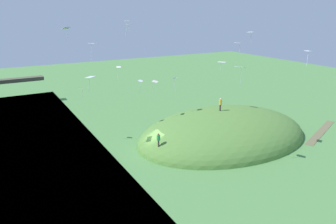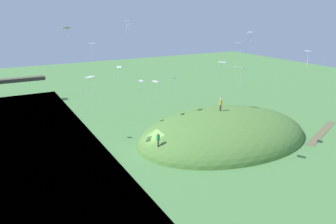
{
  "view_description": "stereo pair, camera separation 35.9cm",
  "coord_description": "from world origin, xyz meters",
  "px_view_note": "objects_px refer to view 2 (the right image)",
  "views": [
    {
      "loc": [
        -17.1,
        -34.33,
        17.36
      ],
      "look_at": [
        2.51,
        0.43,
        4.83
      ],
      "focal_mm": 34.48,
      "sensor_mm": 36.0,
      "label": 1
    },
    {
      "loc": [
        -16.79,
        -34.5,
        17.36
      ],
      "look_at": [
        2.51,
        0.43,
        4.83
      ],
      "focal_mm": 34.48,
      "sensor_mm": 36.0,
      "label": 2
    }
  ],
  "objects_px": {
    "kite_4": "(250,32)",
    "kite_8": "(141,82)",
    "kite_3": "(239,43)",
    "kite_2": "(67,28)",
    "kite_12": "(93,44)",
    "kite_10": "(128,22)",
    "kite_5": "(82,89)",
    "kite_9": "(155,82)",
    "kite_14": "(308,52)",
    "kite_6": "(119,69)",
    "kite_0": "(90,77)",
    "kite_7": "(130,24)",
    "person_watching_kites": "(158,138)",
    "kite_13": "(222,62)",
    "kite_11": "(240,68)",
    "kite_1": "(175,80)",
    "person_with_child": "(221,103)"
  },
  "relations": [
    {
      "from": "kite_4",
      "to": "kite_8",
      "type": "xyz_separation_m",
      "value": [
        -8.13,
        13.23,
        -7.44
      ]
    },
    {
      "from": "kite_4",
      "to": "kite_8",
      "type": "relative_size",
      "value": 0.63
    },
    {
      "from": "kite_3",
      "to": "kite_4",
      "type": "relative_size",
      "value": 1.18
    },
    {
      "from": "kite_2",
      "to": "kite_12",
      "type": "xyz_separation_m",
      "value": [
        2.25,
        -3.77,
        -1.83
      ]
    },
    {
      "from": "kite_2",
      "to": "kite_8",
      "type": "xyz_separation_m",
      "value": [
        9.44,
        -2.11,
        -7.65
      ]
    },
    {
      "from": "kite_3",
      "to": "kite_10",
      "type": "distance_m",
      "value": 15.85
    },
    {
      "from": "kite_5",
      "to": "kite_8",
      "type": "bearing_deg",
      "value": 2.86
    },
    {
      "from": "kite_9",
      "to": "kite_14",
      "type": "relative_size",
      "value": 1.12
    },
    {
      "from": "kite_9",
      "to": "kite_10",
      "type": "height_order",
      "value": "kite_10"
    },
    {
      "from": "kite_4",
      "to": "kite_5",
      "type": "distance_m",
      "value": 22.43
    },
    {
      "from": "kite_14",
      "to": "kite_6",
      "type": "bearing_deg",
      "value": 129.02
    },
    {
      "from": "kite_0",
      "to": "kite_12",
      "type": "bearing_deg",
      "value": 67.07
    },
    {
      "from": "kite_7",
      "to": "kite_0",
      "type": "bearing_deg",
      "value": -136.79
    },
    {
      "from": "person_watching_kites",
      "to": "kite_12",
      "type": "xyz_separation_m",
      "value": [
        -4.76,
        8.45,
        10.62
      ]
    },
    {
      "from": "kite_2",
      "to": "kite_3",
      "type": "relative_size",
      "value": 1.25
    },
    {
      "from": "kite_7",
      "to": "kite_14",
      "type": "relative_size",
      "value": 0.61
    },
    {
      "from": "person_watching_kites",
      "to": "kite_5",
      "type": "distance_m",
      "value": 12.46
    },
    {
      "from": "kite_7",
      "to": "kite_13",
      "type": "xyz_separation_m",
      "value": [
        10.52,
        -7.97,
        -5.11
      ]
    },
    {
      "from": "kite_11",
      "to": "kite_13",
      "type": "height_order",
      "value": "kite_11"
    },
    {
      "from": "kite_7",
      "to": "kite_10",
      "type": "xyz_separation_m",
      "value": [
        -2.27,
        -4.59,
        0.55
      ]
    },
    {
      "from": "kite_0",
      "to": "kite_12",
      "type": "distance_m",
      "value": 5.74
    },
    {
      "from": "kite_13",
      "to": "kite_14",
      "type": "relative_size",
      "value": 0.8
    },
    {
      "from": "kite_5",
      "to": "kite_11",
      "type": "distance_m",
      "value": 20.76
    },
    {
      "from": "kite_1",
      "to": "kite_5",
      "type": "height_order",
      "value": "kite_1"
    },
    {
      "from": "person_with_child",
      "to": "kite_9",
      "type": "height_order",
      "value": "kite_9"
    },
    {
      "from": "kite_6",
      "to": "kite_10",
      "type": "bearing_deg",
      "value": -83.67
    },
    {
      "from": "person_with_child",
      "to": "kite_10",
      "type": "distance_m",
      "value": 16.7
    },
    {
      "from": "kite_1",
      "to": "kite_13",
      "type": "relative_size",
      "value": 1.33
    },
    {
      "from": "kite_1",
      "to": "kite_12",
      "type": "xyz_separation_m",
      "value": [
        -10.47,
        2.63,
        5.08
      ]
    },
    {
      "from": "kite_10",
      "to": "kite_11",
      "type": "xyz_separation_m",
      "value": [
        7.25,
        -13.39,
        -4.57
      ]
    },
    {
      "from": "kite_0",
      "to": "kite_11",
      "type": "height_order",
      "value": "kite_11"
    },
    {
      "from": "person_with_child",
      "to": "person_watching_kites",
      "type": "relative_size",
      "value": 1.09
    },
    {
      "from": "kite_3",
      "to": "kite_13",
      "type": "distance_m",
      "value": 3.52
    },
    {
      "from": "kite_2",
      "to": "kite_10",
      "type": "height_order",
      "value": "kite_10"
    },
    {
      "from": "kite_1",
      "to": "kite_12",
      "type": "bearing_deg",
      "value": 165.92
    },
    {
      "from": "kite_7",
      "to": "kite_8",
      "type": "distance_m",
      "value": 8.24
    },
    {
      "from": "kite_11",
      "to": "kite_13",
      "type": "distance_m",
      "value": 11.49
    },
    {
      "from": "kite_3",
      "to": "kite_9",
      "type": "relative_size",
      "value": 0.71
    },
    {
      "from": "kite_1",
      "to": "kite_2",
      "type": "bearing_deg",
      "value": 153.3
    },
    {
      "from": "kite_5",
      "to": "kite_6",
      "type": "height_order",
      "value": "kite_6"
    },
    {
      "from": "person_with_child",
      "to": "kite_12",
      "type": "height_order",
      "value": "kite_12"
    },
    {
      "from": "kite_0",
      "to": "kite_7",
      "type": "relative_size",
      "value": 1.71
    },
    {
      "from": "kite_2",
      "to": "kite_8",
      "type": "relative_size",
      "value": 0.93
    },
    {
      "from": "kite_2",
      "to": "kite_9",
      "type": "distance_m",
      "value": 13.46
    },
    {
      "from": "kite_8",
      "to": "kite_7",
      "type": "bearing_deg",
      "value": 104.19
    },
    {
      "from": "person_with_child",
      "to": "kite_2",
      "type": "distance_m",
      "value": 22.97
    },
    {
      "from": "kite_9",
      "to": "kite_14",
      "type": "xyz_separation_m",
      "value": [
        11.76,
        -14.4,
        4.84
      ]
    },
    {
      "from": "kite_3",
      "to": "kite_4",
      "type": "distance_m",
      "value": 7.92
    },
    {
      "from": "person_with_child",
      "to": "kite_13",
      "type": "relative_size",
      "value": 1.34
    },
    {
      "from": "kite_3",
      "to": "kite_14",
      "type": "xyz_separation_m",
      "value": [
        -0.11,
        -11.55,
        -0.03
      ]
    }
  ]
}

